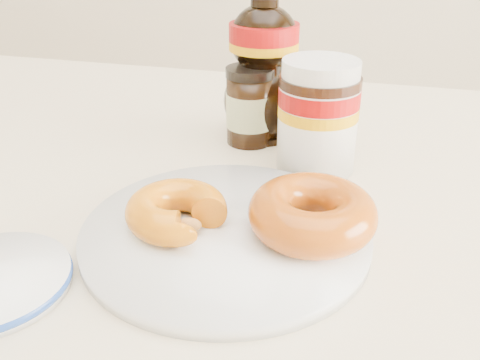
% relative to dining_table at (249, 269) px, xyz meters
% --- Properties ---
extents(dining_table, '(1.40, 0.90, 0.75)m').
position_rel_dining_table_xyz_m(dining_table, '(0.00, 0.00, 0.00)').
color(dining_table, beige).
rests_on(dining_table, ground).
extents(plate, '(0.26, 0.26, 0.01)m').
position_rel_dining_table_xyz_m(plate, '(-0.00, -0.07, 0.09)').
color(plate, white).
rests_on(plate, dining_table).
extents(donut_bitten, '(0.11, 0.11, 0.03)m').
position_rel_dining_table_xyz_m(donut_bitten, '(-0.05, -0.08, 0.11)').
color(donut_bitten, '#C97E0B').
rests_on(donut_bitten, plate).
extents(donut_whole, '(0.13, 0.13, 0.04)m').
position_rel_dining_table_xyz_m(donut_whole, '(0.07, -0.06, 0.12)').
color(donut_whole, '#A94E0A').
rests_on(donut_whole, plate).
extents(nutella_jar, '(0.09, 0.09, 0.12)m').
position_rel_dining_table_xyz_m(nutella_jar, '(0.05, 0.10, 0.15)').
color(nutella_jar, white).
rests_on(nutella_jar, dining_table).
extents(syrup_bottle, '(0.11, 0.10, 0.19)m').
position_rel_dining_table_xyz_m(syrup_bottle, '(-0.03, 0.17, 0.18)').
color(syrup_bottle, black).
rests_on(syrup_bottle, dining_table).
extents(dark_jar, '(0.06, 0.06, 0.10)m').
position_rel_dining_table_xyz_m(dark_jar, '(-0.04, 0.15, 0.13)').
color(dark_jar, black).
rests_on(dark_jar, dining_table).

